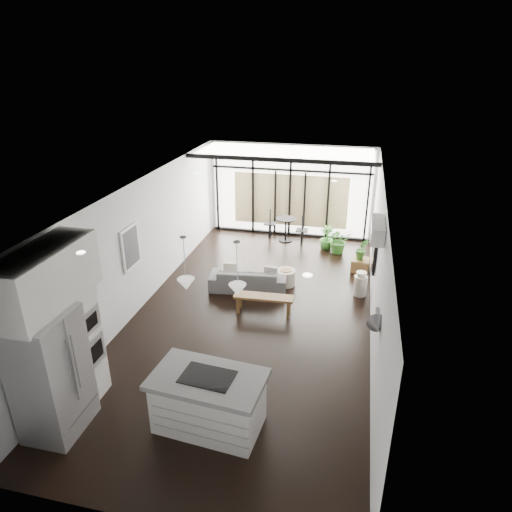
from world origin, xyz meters
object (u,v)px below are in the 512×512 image
at_px(pouf, 286,277).
at_px(milk_can, 361,283).
at_px(tv, 374,251).
at_px(console_bench, 264,304).
at_px(island, 209,402).
at_px(fridge, 51,374).
at_px(sofa, 248,275).

distance_m(pouf, milk_can, 1.80).
bearing_deg(tv, console_bench, -158.20).
xyz_separation_m(island, console_bench, (0.11, 3.43, -0.24)).
xyz_separation_m(island, tv, (2.35, 4.32, 0.85)).
distance_m(fridge, console_bench, 4.64).
distance_m(island, fridge, 2.31).
xyz_separation_m(sofa, milk_can, (2.64, 0.29, -0.06)).
distance_m(fridge, tv, 6.65).
distance_m(sofa, milk_can, 2.65).
relative_size(island, fridge, 0.85).
relative_size(sofa, console_bench, 1.41).
bearing_deg(pouf, fridge, -115.28).
distance_m(pouf, tv, 2.35).
bearing_deg(milk_can, pouf, 175.65).
height_order(island, milk_can, island).
xyz_separation_m(sofa, pouf, (0.85, 0.42, -0.17)).
relative_size(sofa, pouf, 3.83).
distance_m(sofa, pouf, 0.96).
relative_size(milk_can, tv, 0.54).
bearing_deg(milk_can, sofa, -173.81).
height_order(console_bench, milk_can, milk_can).
distance_m(island, sofa, 4.46).
bearing_deg(pouf, milk_can, -4.35).
xyz_separation_m(island, milk_can, (2.14, 4.72, -0.15)).
distance_m(fridge, milk_can, 6.83).
bearing_deg(fridge, tv, 46.90).
relative_size(island, tv, 1.51).
height_order(island, pouf, island).
xyz_separation_m(island, fridge, (-2.19, -0.53, 0.52)).
relative_size(sofa, milk_can, 3.04).
xyz_separation_m(sofa, console_bench, (0.60, -1.01, -0.15)).
height_order(fridge, console_bench, fridge).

